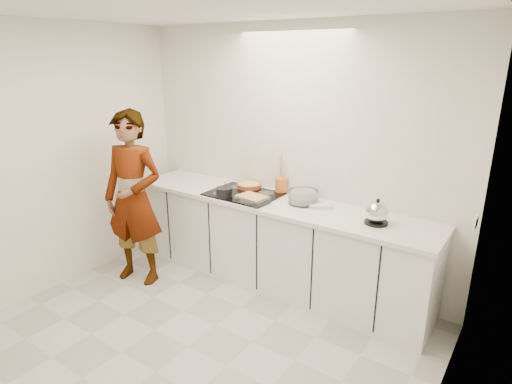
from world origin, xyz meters
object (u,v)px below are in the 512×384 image
Objects in this scene: baking_dish at (252,199)px; tart_dish at (249,185)px; kettle at (377,213)px; mixing_bowl at (303,197)px; cook at (134,199)px; hob at (244,194)px; saucepan at (224,192)px; utensil_crock at (281,185)px.

tart_dish is at bearing 129.61° from baking_dish.
baking_dish is at bearing -171.67° from kettle.
kettle is (0.77, -0.11, 0.03)m from mixing_bowl.
cook is (-2.26, -0.72, -0.11)m from kettle.
cook is (-0.86, -0.71, -0.02)m from hob.
tart_dish is at bearing 173.23° from mixing_bowl.
kettle is 2.37m from cook.
saucepan is at bearing -172.41° from kettle.
cook is at bearing -140.61° from hob.
cook reaches higher than saucepan.
kettle reaches higher than mixing_bowl.
utensil_crock is at bearing 25.87° from cook.
kettle is at bearing 0.32° from hob.
tart_dish is at bearing 110.69° from hob.
tart_dish is 1.15× the size of kettle.
utensil_crock is at bearing 50.68° from saucepan.
hob is 0.40× the size of cook.
mixing_bowl is at bearing -6.77° from tart_dish.
baking_dish is 1.40× the size of kettle.
baking_dish is 0.18× the size of cook.
baking_dish is at bearing -145.75° from mixing_bowl.
hob is 3.07× the size of kettle.
cook is at bearing -151.18° from mixing_bowl.
mixing_bowl is (0.71, -0.08, 0.02)m from tart_dish.
tart_dish is 0.39m from saucepan.
hob is 1.40m from kettle.
tart_dish is 0.71× the size of mixing_bowl.
baking_dish reaches higher than hob.
saucepan is (-0.10, -0.19, 0.05)m from hob.
cook is at bearing -162.41° from kettle.
cook is (-0.76, -0.52, -0.07)m from saucepan.
kettle is at bearing -7.32° from tart_dish.
kettle is (1.47, -0.19, 0.06)m from tart_dish.
mixing_bowl is 0.77m from kettle.
mixing_bowl reaches higher than tart_dish.
cook reaches higher than baking_dish.
kettle is at bearing 8.33° from baking_dish.
mixing_bowl is 1.71m from cook.
utensil_crock is at bearing 12.55° from tart_dish.
saucepan is 0.87× the size of kettle.
kettle reaches higher than baking_dish.
saucepan is at bearing -129.32° from utensil_crock.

